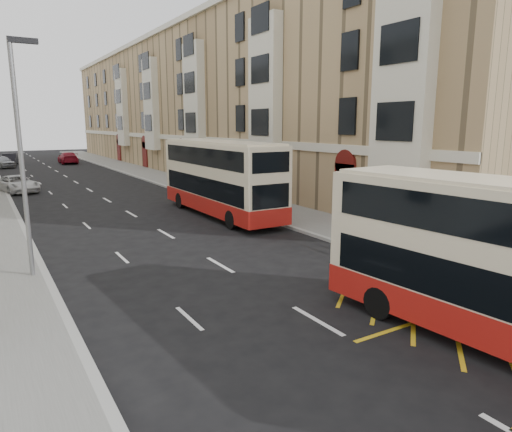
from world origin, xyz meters
TOP-DOWN VIEW (x-y plane):
  - ground at (0.00, 0.00)m, footprint 200.00×200.00m
  - pavement_right at (8.00, 30.00)m, footprint 4.00×120.00m
  - kerb_right at (6.00, 30.00)m, footprint 0.25×120.00m
  - kerb_left at (-6.00, 30.00)m, footprint 0.25×120.00m
  - road_markings at (0.00, 45.00)m, footprint 10.00×110.00m
  - terrace_right at (14.88, 45.38)m, footprint 10.75×79.00m
  - guard_railing at (6.25, 5.75)m, footprint 0.06×6.56m
  - street_lamp_near at (-6.35, 12.00)m, footprint 0.93×0.18m
  - double_decker_rear at (4.44, 18.72)m, footprint 2.58×11.10m
  - pedestrian_far at (6.35, 5.38)m, footprint 0.93×0.40m
  - white_van at (-5.20, 35.64)m, footprint 3.41×5.27m
  - car_silver at (-5.20, 59.82)m, footprint 3.33×4.88m
  - car_dark at (-4.08, 63.50)m, footprint 2.31×4.86m
  - car_red at (2.97, 62.32)m, footprint 2.33×5.48m

SIDE VIEW (x-z plane):
  - ground at x=0.00m, z-range 0.00..0.00m
  - road_markings at x=0.00m, z-range 0.00..0.01m
  - pavement_right at x=8.00m, z-range 0.00..0.15m
  - kerb_right at x=6.00m, z-range 0.00..0.15m
  - kerb_left at x=-6.00m, z-range 0.00..0.15m
  - white_van at x=-5.20m, z-range 0.00..1.35m
  - car_dark at x=-4.08m, z-range 0.00..1.54m
  - car_silver at x=-5.20m, z-range 0.00..1.54m
  - car_red at x=2.97m, z-range 0.00..1.57m
  - guard_railing at x=6.25m, z-range 0.35..1.36m
  - pedestrian_far at x=6.35m, z-range 0.15..1.72m
  - double_decker_rear at x=4.44m, z-range 0.04..4.46m
  - street_lamp_near at x=-6.35m, z-range 0.64..8.64m
  - terrace_right at x=14.88m, z-range -0.10..15.15m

